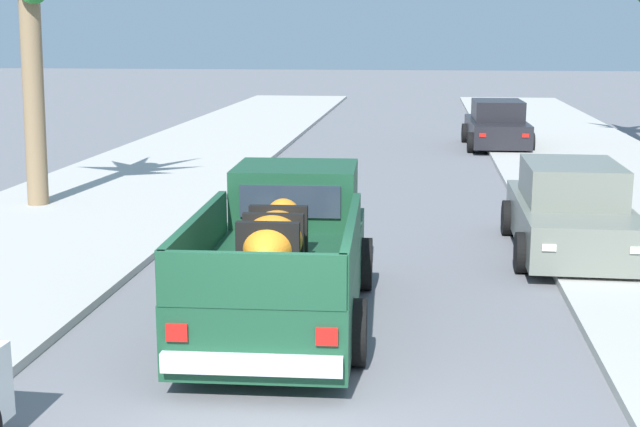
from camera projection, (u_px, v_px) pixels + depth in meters
sidewalk_left at (125, 188)px, 20.46m from camera, size 5.17×60.00×0.12m
sidewalk_right at (631, 199)px, 19.12m from camera, size 5.17×60.00×0.12m
curb_left at (174, 190)px, 20.32m from camera, size 0.16×60.00×0.10m
curb_right at (576, 199)px, 19.26m from camera, size 0.16×60.00×0.10m
pickup_truck at (284, 257)px, 11.23m from camera, size 2.36×5.28×1.80m
car_right_near at (570, 212)px, 14.56m from camera, size 2.05×4.27×1.54m
car_left_mid at (497, 126)px, 28.02m from camera, size 2.11×4.30×1.54m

